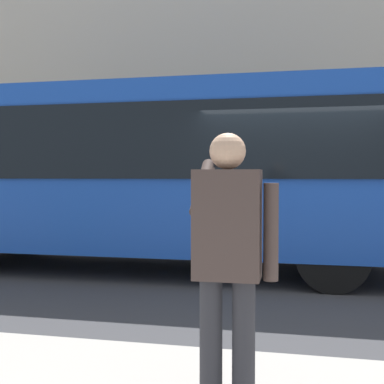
# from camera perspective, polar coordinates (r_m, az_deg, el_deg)

# --- Properties ---
(ground_plane) EXTENTS (60.00, 60.00, 0.00)m
(ground_plane) POSITION_cam_1_polar(r_m,az_deg,el_deg) (7.70, 11.42, -10.09)
(ground_plane) COLOR #38383A
(building_facade_far) EXTENTS (28.00, 1.55, 12.00)m
(building_facade_far) POSITION_cam_1_polar(r_m,az_deg,el_deg) (14.99, 11.98, 18.89)
(building_facade_far) COLOR beige
(building_facade_far) RESTS_ON ground_plane
(red_bus) EXTENTS (9.05, 2.54, 3.08)m
(red_bus) POSITION_cam_1_polar(r_m,az_deg,el_deg) (8.43, -5.50, 2.49)
(red_bus) COLOR #1947AD
(red_bus) RESTS_ON ground_plane
(pedestrian_photographer) EXTENTS (0.53, 0.52, 1.70)m
(pedestrian_photographer) POSITION_cam_1_polar(r_m,az_deg,el_deg) (3.02, 4.19, -6.73)
(pedestrian_photographer) COLOR #2D2D33
(pedestrian_photographer) RESTS_ON sidewalk_curb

